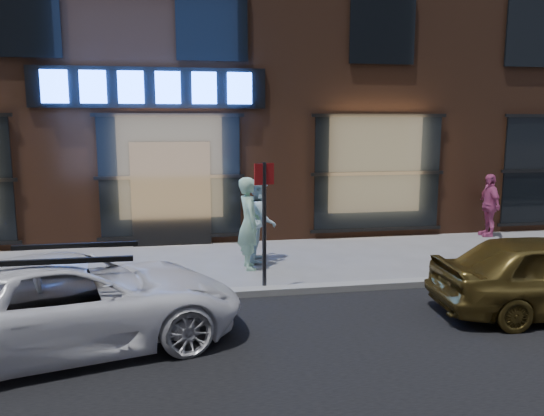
{
  "coord_description": "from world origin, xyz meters",
  "views": [
    {
      "loc": [
        0.23,
        -8.39,
        2.87
      ],
      "look_at": [
        1.96,
        1.6,
        1.2
      ],
      "focal_mm": 35.0,
      "sensor_mm": 36.0,
      "label": 1
    }
  ],
  "objects_px": {
    "man_bowtie": "(249,223)",
    "man_cap": "(260,220)",
    "passerby": "(489,205)",
    "white_suv": "(73,302)",
    "sign_post": "(264,215)"
  },
  "relations": [
    {
      "from": "man_cap",
      "to": "sign_post",
      "type": "height_order",
      "value": "sign_post"
    },
    {
      "from": "passerby",
      "to": "white_suv",
      "type": "xyz_separation_m",
      "value": [
        -8.99,
        -5.21,
        -0.19
      ]
    },
    {
      "from": "man_bowtie",
      "to": "sign_post",
      "type": "height_order",
      "value": "sign_post"
    },
    {
      "from": "sign_post",
      "to": "passerby",
      "type": "bearing_deg",
      "value": 10.9
    },
    {
      "from": "man_bowtie",
      "to": "white_suv",
      "type": "xyz_separation_m",
      "value": [
        -2.67,
        -3.27,
        -0.31
      ]
    },
    {
      "from": "white_suv",
      "to": "sign_post",
      "type": "xyz_separation_m",
      "value": [
        2.74,
        1.77,
        0.74
      ]
    },
    {
      "from": "man_cap",
      "to": "passerby",
      "type": "height_order",
      "value": "man_cap"
    },
    {
      "from": "passerby",
      "to": "man_bowtie",
      "type": "bearing_deg",
      "value": -68.54
    },
    {
      "from": "passerby",
      "to": "white_suv",
      "type": "distance_m",
      "value": 10.39
    },
    {
      "from": "man_bowtie",
      "to": "passerby",
      "type": "bearing_deg",
      "value": -77.43
    },
    {
      "from": "man_bowtie",
      "to": "man_cap",
      "type": "xyz_separation_m",
      "value": [
        0.31,
        0.55,
        -0.04
      ]
    },
    {
      "from": "man_cap",
      "to": "sign_post",
      "type": "relative_size",
      "value": 0.78
    },
    {
      "from": "man_bowtie",
      "to": "sign_post",
      "type": "bearing_deg",
      "value": 177.96
    },
    {
      "from": "white_suv",
      "to": "passerby",
      "type": "bearing_deg",
      "value": -74.66
    },
    {
      "from": "passerby",
      "to": "man_cap",
      "type": "bearing_deg",
      "value": -72.61
    }
  ]
}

